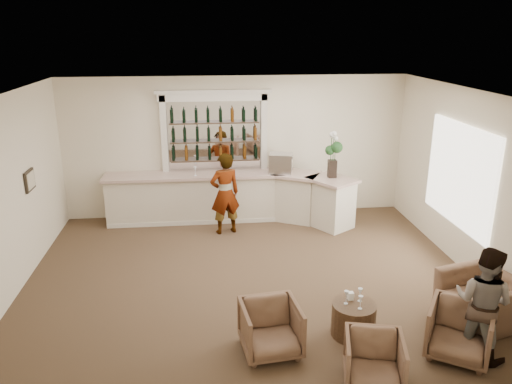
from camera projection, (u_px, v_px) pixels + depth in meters
ground at (251, 280)px, 8.95m from camera, size 8.00×8.00×0.00m
room_shell at (256, 144)px, 8.91m from camera, size 8.04×7.02×3.32m
bar_counter at (231, 197)px, 11.58m from camera, size 5.72×1.80×1.14m
back_bar_alcove at (215, 132)px, 11.49m from camera, size 2.64×0.25×3.00m
cocktail_table at (353, 319)px, 7.30m from camera, size 0.64×0.64×0.50m
sommelier at (225, 194)px, 10.80m from camera, size 0.75×0.60×1.81m
guest at (483, 303)px, 6.69m from camera, size 0.97×0.99×1.61m
armchair_left at (271, 329)px, 6.87m from camera, size 0.87×0.89×0.73m
armchair_center at (374, 362)px, 6.24m from camera, size 0.88×0.89×0.67m
armchair_right at (459, 331)px, 6.79m from camera, size 1.13×1.14×0.76m
armchair_far at (482, 299)px, 7.63m from camera, size 1.24×1.34×0.73m
espresso_machine at (281, 163)px, 11.44m from camera, size 0.60×0.54×0.45m
flower_vase at (333, 152)px, 10.98m from camera, size 0.28×0.28×1.04m
wine_glass_bar_left at (195, 171)px, 11.25m from camera, size 0.07×0.07×0.21m
wine_glass_bar_right at (224, 170)px, 11.36m from camera, size 0.07×0.07×0.21m
wine_glass_tbl_a at (346, 297)px, 7.20m from camera, size 0.07×0.07×0.21m
wine_glass_tbl_b at (360, 295)px, 7.27m from camera, size 0.07×0.07×0.21m
wine_glass_tbl_c at (360, 303)px, 7.07m from camera, size 0.07×0.07×0.21m
napkin_holder at (351, 296)px, 7.33m from camera, size 0.08×0.08×0.12m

